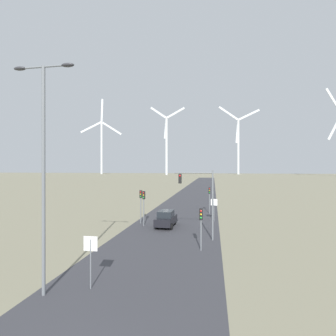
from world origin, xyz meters
TOP-DOWN VIEW (x-y plane):
  - road_surface at (0.00, 48.00)m, footprint 10.00×240.00m
  - streetlamp at (-4.34, 5.96)m, footprint 3.44×0.32m
  - stop_sign_near at (-2.26, 7.04)m, footprint 0.81×0.07m
  - stop_sign_far at (4.46, 26.66)m, footprint 0.81×0.07m
  - traffic_light_post_near_left at (-3.40, 22.41)m, footprint 0.28×0.34m
  - traffic_light_post_near_right at (3.39, 14.73)m, footprint 0.28×0.33m
  - traffic_light_post_mid_left at (-4.12, 23.72)m, footprint 0.28×0.34m
  - traffic_light_post_mid_right at (3.82, 31.94)m, footprint 0.28×0.33m
  - traffic_light_mast_overhead at (3.14, 17.90)m, footprint 3.61×0.35m
  - car_approaching at (-0.86, 22.51)m, footprint 1.98×4.18m
  - wind_turbine_far_left at (-111.20, 252.46)m, footprint 41.06×12.20m
  - wind_turbine_left at (-38.04, 230.91)m, footprint 33.24×6.12m
  - wind_turbine_center at (28.61, 258.30)m, footprint 39.76×6.03m

SIDE VIEW (x-z plane):
  - road_surface at x=0.00m, z-range 0.00..0.01m
  - car_approaching at x=-0.86m, z-range 0.00..1.83m
  - stop_sign_far at x=4.46m, z-range 0.55..3.28m
  - stop_sign_near at x=-2.26m, z-range 0.58..3.46m
  - traffic_light_post_near_right at x=3.39m, z-range 0.79..4.15m
  - traffic_light_post_mid_right at x=3.82m, z-range 0.88..4.67m
  - traffic_light_post_mid_left at x=-4.12m, z-range 0.92..4.85m
  - traffic_light_post_near_left at x=-3.40m, z-range 0.92..4.89m
  - traffic_light_mast_overhead at x=3.14m, z-range 1.25..7.66m
  - streetlamp at x=-4.34m, z-range 1.35..13.32m
  - wind_turbine_left at x=-38.04m, z-range -0.30..63.56m
  - wind_turbine_center at x=28.61m, z-range -0.65..66.42m
  - wind_turbine_far_left at x=-111.20m, z-range -5.65..73.11m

